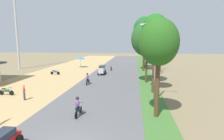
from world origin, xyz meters
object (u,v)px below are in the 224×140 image
Objects in this scene: car_van_silver at (102,69)px; median_tree_sixth at (144,37)px; utility_pole_near at (161,47)px; utility_pole_far at (157,49)px; motorbike_foreground_rider at (78,107)px; streetlamp_near at (156,57)px; median_tree_second at (155,29)px; motorbike_ahead_third at (111,68)px; median_tree_third at (147,39)px; median_tree_fourth at (144,30)px; parked_motorbike_second at (7,91)px; median_tree_fifth at (144,42)px; parked_motorbike_third at (55,72)px; median_tree_nearest at (159,43)px; streetlamp_mid at (142,46)px; pedestrian_on_shoulder at (24,92)px; vendor_umbrella at (81,58)px; motorbike_ahead_second at (88,79)px.

median_tree_sixth is at bearing 63.68° from car_van_silver.
utility_pole_far is at bearing -104.74° from utility_pole_near.
streetlamp_near is at bearing 34.78° from motorbike_foreground_rider.
streetlamp_near is (-0.13, -31.25, -2.74)m from median_tree_sixth.
motorbike_foreground_rider is at bearing -111.58° from utility_pole_near.
motorbike_ahead_third is (-7.19, 16.49, -6.91)m from median_tree_second.
median_tree_fourth is (0.02, 11.22, 1.88)m from median_tree_third.
median_tree_third is 0.96× the size of utility_pole_far.
median_tree_fourth is (16.09, 19.93, 7.78)m from parked_motorbike_second.
median_tree_sixth is at bearing 89.01° from median_tree_fifth.
car_van_silver is at bearing 179.11° from utility_pole_far.
parked_motorbike_third is 20.87m from motorbike_foreground_rider.
median_tree_nearest is (16.44, -17.51, 5.42)m from parked_motorbike_third.
median_tree_second is (16.84, -10.19, 6.93)m from parked_motorbike_third.
median_tree_fifth is at bearing 36.13° from parked_motorbike_third.
utility_pole_near is (3.20, -17.89, 0.30)m from streetlamp_mid.
pedestrian_on_shoulder is 0.90× the size of motorbike_ahead_third.
median_tree_sixth is 7.21m from streetlamp_mid.
utility_pole_far is at bearing 2.69° from parked_motorbike_third.
car_van_silver is at bearing 6.73° from parked_motorbike_third.
streetlamp_near is 4.37× the size of motorbike_foreground_rider.
utility_pole_far reaches higher than median_tree_fifth.
motorbike_foreground_rider is (-9.73, -24.60, -4.12)m from utility_pole_near.
streetlamp_near reaches higher than median_tree_nearest.
parked_motorbike_third is 1.11× the size of pedestrian_on_shoulder.
parked_motorbike_third is 24.62m from median_tree_nearest.
pedestrian_on_shoulder is 0.21× the size of median_tree_nearest.
vendor_umbrella is 31.31m from median_tree_nearest.
motorbike_ahead_second is (-8.30, -13.63, -7.48)m from median_tree_fourth.
streetlamp_near is at bearing -61.36° from car_van_silver.
car_van_silver is (-8.04, 14.73, -3.56)m from streetlamp_near.
median_tree_sixth is 0.94× the size of utility_pole_far.
pedestrian_on_shoulder is 41.51m from streetlamp_mid.
median_tree_third is at bearing -91.20° from median_tree_sixth.
median_tree_fifth is (0.35, 5.74, -2.34)m from median_tree_fourth.
median_tree_second is at bearing -66.44° from motorbike_ahead_third.
pedestrian_on_shoulder is at bearing -142.14° from median_tree_third.
pedestrian_on_shoulder is 0.15× the size of median_tree_fourth.
median_tree_fifth is 3.17× the size of car_van_silver.
streetlamp_mid is at bearing 91.13° from median_tree_sixth.
streetlamp_mid is 4.46× the size of motorbike_ahead_third.
median_tree_fourth reaches higher than utility_pole_far.
parked_motorbike_second is at bearing -118.06° from median_tree_sixth.
median_tree_fourth reaches higher than pedestrian_on_shoulder.
motorbike_foreground_rider is at bearing -114.67° from median_tree_third.
car_van_silver is (-7.73, -5.44, -7.31)m from median_tree_fourth.
median_tree_third is 22.33m from median_tree_sixth.
median_tree_fifth reaches higher than car_van_silver.
motorbike_ahead_third is at bearing -111.34° from streetlamp_mid.
median_tree_fifth is 4.25× the size of motorbike_ahead_third.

